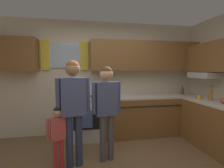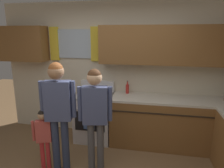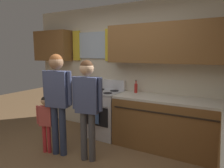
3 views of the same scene
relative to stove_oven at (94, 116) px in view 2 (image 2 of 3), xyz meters
The scene contains 7 objects.
back_wall_unit 1.17m from the stove_oven, 30.41° to the left, with size 4.60×0.42×2.60m.
kitchen_counter_run 1.92m from the stove_oven, 14.05° to the right, with size 2.32×2.25×0.90m.
stove_oven is the anchor object (origin of this frame).
bottle_sauce_red 0.82m from the stove_oven, 16.10° to the left, with size 0.06×0.06×0.25m.
adult_holding_child 1.20m from the stove_oven, 102.18° to the right, with size 0.50×0.23×1.64m.
adult_in_plaid 1.12m from the stove_oven, 73.03° to the right, with size 0.48×0.21×1.55m.
small_child 1.19m from the stove_oven, 112.45° to the right, with size 0.31×0.16×0.96m.
Camera 2 is at (0.68, -2.04, 2.00)m, focal length 33.08 mm.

